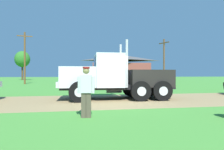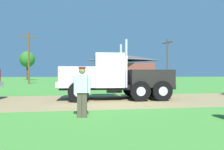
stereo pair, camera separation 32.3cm
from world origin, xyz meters
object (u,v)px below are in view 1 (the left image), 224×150
Objects in this scene: visitor_standing_near at (86,90)px; shed_building at (120,69)px; truck_foreground_white at (115,78)px; utility_pole_far at (164,60)px; utility_pole_near at (25,56)px.

shed_building reaches higher than visitor_standing_near.
shed_building is at bearing 77.31° from truck_foreground_white.
utility_pole_far is (11.38, 18.07, 2.55)m from truck_foreground_white.
utility_pole_far is at bearing -63.10° from shed_building.
utility_pole_near is (-16.63, -8.17, 1.53)m from shed_building.
utility_pole_near is at bearing -153.83° from shed_building.
shed_building is 1.74× the size of utility_pole_far.
visitor_standing_near is 26.60m from utility_pole_far.
shed_building reaches higher than truck_foreground_white.
truck_foreground_white is 0.96× the size of utility_pole_far.
utility_pole_far is at bearing 57.80° from truck_foreground_white.
utility_pole_near is 21.77m from utility_pole_far.
truck_foreground_white is 21.51m from utility_pole_far.
truck_foreground_white reaches higher than visitor_standing_near.
shed_building is 18.59m from utility_pole_near.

